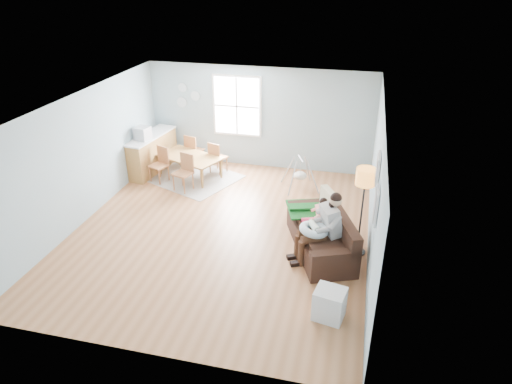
% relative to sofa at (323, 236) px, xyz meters
% --- Properties ---
extents(room, '(8.40, 9.40, 3.90)m').
position_rel_sofa_xyz_m(room, '(-2.14, 0.23, 2.13)').
color(room, '#995D36').
extents(window, '(1.32, 0.08, 1.62)m').
position_rel_sofa_xyz_m(window, '(-2.74, 3.69, 1.35)').
color(window, white).
rests_on(window, room).
extents(pictures, '(0.05, 1.34, 0.74)m').
position_rel_sofa_xyz_m(pictures, '(0.83, -0.82, 1.55)').
color(pictures, white).
rests_on(pictures, room).
extents(wall_plates, '(0.67, 0.02, 0.66)m').
position_rel_sofa_xyz_m(wall_plates, '(-4.14, 3.70, 1.53)').
color(wall_plates, '#9DB5BC').
rests_on(wall_plates, room).
extents(sofa, '(1.58, 2.24, 0.84)m').
position_rel_sofa_xyz_m(sofa, '(0.00, 0.00, 0.00)').
color(sofa, black).
rests_on(sofa, room).
extents(green_throw, '(1.15, 1.06, 0.04)m').
position_rel_sofa_xyz_m(green_throw, '(-0.33, 0.61, 0.24)').
color(green_throw, '#145A1A').
rests_on(green_throw, sofa).
extents(beige_pillow, '(0.37, 0.51, 0.50)m').
position_rel_sofa_xyz_m(beige_pillow, '(0.00, 0.58, 0.47)').
color(beige_pillow, '#B9AB8D').
rests_on(beige_pillow, sofa).
extents(father, '(1.03, 0.78, 1.37)m').
position_rel_sofa_xyz_m(father, '(-0.01, -0.32, 0.43)').
color(father, gray).
rests_on(father, sofa).
extents(nursing_pillow, '(0.75, 0.74, 0.22)m').
position_rel_sofa_xyz_m(nursing_pillow, '(-0.16, -0.38, 0.35)').
color(nursing_pillow, '#C9EAFB').
rests_on(nursing_pillow, father).
extents(infant, '(0.25, 0.36, 0.13)m').
position_rel_sofa_xyz_m(infant, '(-0.17, -0.35, 0.43)').
color(infant, white).
rests_on(infant, nursing_pillow).
extents(toddler, '(0.54, 0.39, 0.80)m').
position_rel_sofa_xyz_m(toddler, '(-0.14, 0.15, 0.40)').
color(toddler, white).
rests_on(toddler, sofa).
extents(floor_lamp, '(0.36, 0.36, 1.77)m').
position_rel_sofa_xyz_m(floor_lamp, '(0.66, 0.04, 1.17)').
color(floor_lamp, black).
rests_on(floor_lamp, room).
extents(storage_cube, '(0.53, 0.49, 0.51)m').
position_rel_sofa_xyz_m(storage_cube, '(0.29, -1.89, -0.04)').
color(storage_cube, silver).
rests_on(storage_cube, room).
extents(rug, '(2.87, 2.57, 0.01)m').
position_rel_sofa_xyz_m(rug, '(-3.74, 2.58, -0.29)').
color(rug, '#9F9891').
rests_on(rug, room).
extents(dining_table, '(1.84, 1.44, 0.57)m').
position_rel_sofa_xyz_m(dining_table, '(-3.74, 2.58, -0.01)').
color(dining_table, olive).
rests_on(dining_table, rug).
extents(chair_sw, '(0.53, 0.53, 0.89)m').
position_rel_sofa_xyz_m(chair_sw, '(-4.35, 2.21, 0.21)').
color(chair_sw, brown).
rests_on(chair_sw, rug).
extents(chair_se, '(0.52, 0.52, 0.91)m').
position_rel_sofa_xyz_m(chair_se, '(-3.58, 1.89, 0.22)').
color(chair_se, brown).
rests_on(chair_se, rug).
extents(chair_nw, '(0.50, 0.50, 0.89)m').
position_rel_sofa_xyz_m(chair_nw, '(-3.89, 3.28, 0.21)').
color(chair_nw, brown).
rests_on(chair_nw, rug).
extents(chair_ne, '(0.50, 0.50, 0.87)m').
position_rel_sofa_xyz_m(chair_ne, '(-3.11, 2.95, 0.19)').
color(chair_ne, brown).
rests_on(chair_ne, rug).
extents(counter, '(0.76, 1.85, 1.01)m').
position_rel_sofa_xyz_m(counter, '(-4.84, 2.73, 0.21)').
color(counter, olive).
rests_on(counter, room).
extents(monitor, '(0.41, 0.39, 0.33)m').
position_rel_sofa_xyz_m(monitor, '(-4.87, 2.39, 0.88)').
color(monitor, '#A6A6AB').
rests_on(monitor, counter).
extents(baby_swing, '(1.04, 1.05, 0.80)m').
position_rel_sofa_xyz_m(baby_swing, '(-0.84, 2.56, 0.07)').
color(baby_swing, '#A6A6AB').
rests_on(baby_swing, room).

